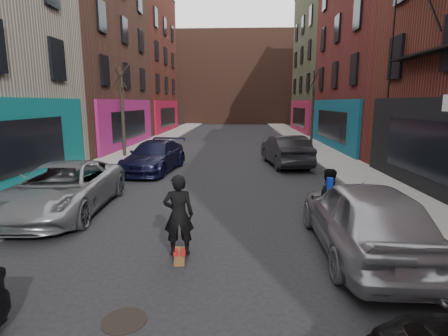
# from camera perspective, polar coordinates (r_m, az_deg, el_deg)

# --- Properties ---
(sidewalk_left) EXTENTS (2.50, 84.00, 0.13)m
(sidewalk_left) POSITION_cam_1_polar(r_m,az_deg,el_deg) (33.59, -9.54, 4.98)
(sidewalk_left) COLOR gray
(sidewalk_left) RESTS_ON ground
(sidewalk_right) EXTENTS (2.50, 84.00, 0.13)m
(sidewalk_right) POSITION_cam_1_polar(r_m,az_deg,el_deg) (33.31, 12.07, 4.84)
(sidewalk_right) COLOR gray
(sidewalk_right) RESTS_ON ground
(building_far) EXTENTS (40.00, 10.00, 14.00)m
(building_far) POSITION_cam_1_polar(r_m,az_deg,el_deg) (58.81, 1.85, 14.27)
(building_far) COLOR #47281E
(building_far) RESTS_ON ground
(tree_left_far) EXTENTS (2.00, 2.00, 6.50)m
(tree_left_far) POSITION_cam_1_polar(r_m,az_deg,el_deg) (21.83, -16.30, 10.42)
(tree_left_far) COLOR black
(tree_left_far) RESTS_ON sidewalk_left
(tree_right_far) EXTENTS (2.00, 2.00, 6.80)m
(tree_right_far) POSITION_cam_1_polar(r_m,az_deg,el_deg) (27.24, 14.34, 10.80)
(tree_right_far) COLOR black
(tree_right_far) RESTS_ON sidewalk_right
(parked_left_far) EXTENTS (2.79, 5.53, 1.50)m
(parked_left_far) POSITION_cam_1_polar(r_m,az_deg,el_deg) (11.71, -24.74, -3.00)
(parked_left_far) COLOR gray
(parked_left_far) RESTS_ON ground
(parked_left_end) EXTENTS (2.62, 5.28, 1.47)m
(parked_left_end) POSITION_cam_1_polar(r_m,az_deg,el_deg) (17.32, -11.29, 1.90)
(parked_left_end) COLOR black
(parked_left_end) RESTS_ON ground
(parked_right_far) EXTENTS (2.06, 4.98, 1.69)m
(parked_right_far) POSITION_cam_1_polar(r_m,az_deg,el_deg) (8.32, 21.90, -7.45)
(parked_right_far) COLOR #96979E
(parked_right_far) RESTS_ON ground
(parked_right_end) EXTENTS (2.34, 5.09, 1.62)m
(parked_right_end) POSITION_cam_1_polar(r_m,az_deg,el_deg) (18.81, 10.02, 2.84)
(parked_right_end) COLOR black
(parked_right_end) RESTS_ON ground
(skateboard) EXTENTS (0.33, 0.82, 0.10)m
(skateboard) POSITION_cam_1_polar(r_m,az_deg,el_deg) (7.85, -7.26, -14.06)
(skateboard) COLOR brown
(skateboard) RESTS_ON ground
(skateboarder) EXTENTS (0.70, 0.51, 1.76)m
(skateboarder) POSITION_cam_1_polar(r_m,az_deg,el_deg) (7.51, -7.43, -7.60)
(skateboarder) COLOR black
(skateboarder) RESTS_ON skateboard
(pedestrian) EXTENTS (0.87, 0.71, 1.69)m
(pedestrian) POSITION_cam_1_polar(r_m,az_deg,el_deg) (9.33, 16.48, -5.12)
(pedestrian) COLOR black
(pedestrian) RESTS_ON ground
(manhole) EXTENTS (0.74, 0.74, 0.01)m
(manhole) POSITION_cam_1_polar(r_m,az_deg,el_deg) (6.08, -15.96, -22.85)
(manhole) COLOR black
(manhole) RESTS_ON ground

